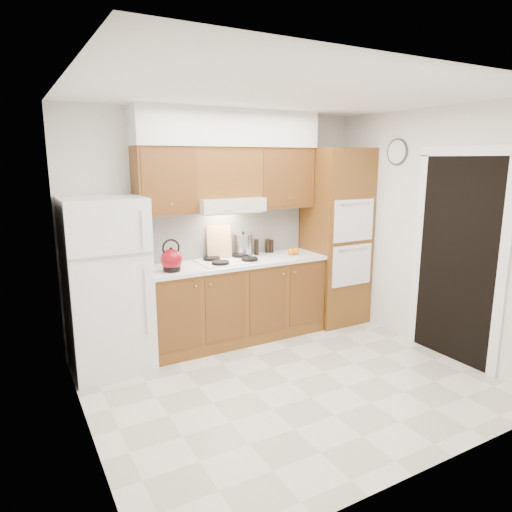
% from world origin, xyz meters
% --- Properties ---
extents(floor, '(3.60, 3.60, 0.00)m').
position_xyz_m(floor, '(0.00, 0.00, 0.00)').
color(floor, beige).
rests_on(floor, ground).
extents(ceiling, '(3.60, 3.60, 0.00)m').
position_xyz_m(ceiling, '(0.00, 0.00, 2.60)').
color(ceiling, white).
rests_on(ceiling, wall_back).
extents(wall_back, '(3.60, 0.02, 2.60)m').
position_xyz_m(wall_back, '(0.00, 1.50, 1.30)').
color(wall_back, silver).
rests_on(wall_back, floor).
extents(wall_left, '(0.02, 3.00, 2.60)m').
position_xyz_m(wall_left, '(-1.80, 0.00, 1.30)').
color(wall_left, silver).
rests_on(wall_left, floor).
extents(wall_right, '(0.02, 3.00, 2.60)m').
position_xyz_m(wall_right, '(1.80, 0.00, 1.30)').
color(wall_right, silver).
rests_on(wall_right, floor).
extents(fridge, '(0.75, 0.72, 1.72)m').
position_xyz_m(fridge, '(-1.41, 1.14, 0.86)').
color(fridge, white).
rests_on(fridge, floor).
extents(base_cabinets, '(2.11, 0.60, 0.90)m').
position_xyz_m(base_cabinets, '(0.02, 1.20, 0.45)').
color(base_cabinets, brown).
rests_on(base_cabinets, floor).
extents(countertop, '(2.13, 0.62, 0.04)m').
position_xyz_m(countertop, '(0.03, 1.19, 0.92)').
color(countertop, white).
rests_on(countertop, base_cabinets).
extents(backsplash, '(2.11, 0.03, 0.56)m').
position_xyz_m(backsplash, '(0.02, 1.49, 1.22)').
color(backsplash, white).
rests_on(backsplash, countertop).
extents(oven_cabinet, '(0.70, 0.65, 2.20)m').
position_xyz_m(oven_cabinet, '(1.44, 1.18, 1.10)').
color(oven_cabinet, brown).
rests_on(oven_cabinet, floor).
extents(upper_cab_left, '(0.63, 0.33, 0.70)m').
position_xyz_m(upper_cab_left, '(-0.71, 1.33, 1.85)').
color(upper_cab_left, brown).
rests_on(upper_cab_left, wall_back).
extents(upper_cab_right, '(0.73, 0.33, 0.70)m').
position_xyz_m(upper_cab_right, '(0.72, 1.33, 1.85)').
color(upper_cab_right, brown).
rests_on(upper_cab_right, wall_back).
extents(range_hood, '(0.75, 0.45, 0.15)m').
position_xyz_m(range_hood, '(-0.02, 1.27, 1.57)').
color(range_hood, silver).
rests_on(range_hood, wall_back).
extents(upper_cab_over_hood, '(0.75, 0.33, 0.55)m').
position_xyz_m(upper_cab_over_hood, '(-0.02, 1.33, 1.92)').
color(upper_cab_over_hood, brown).
rests_on(upper_cab_over_hood, range_hood).
extents(soffit, '(2.13, 0.36, 0.40)m').
position_xyz_m(soffit, '(0.03, 1.32, 2.40)').
color(soffit, silver).
rests_on(soffit, wall_back).
extents(cooktop, '(0.74, 0.50, 0.01)m').
position_xyz_m(cooktop, '(-0.02, 1.21, 0.95)').
color(cooktop, white).
rests_on(cooktop, countertop).
extents(doorway, '(0.02, 0.90, 2.10)m').
position_xyz_m(doorway, '(1.79, -0.35, 1.05)').
color(doorway, black).
rests_on(doorway, floor).
extents(wall_clock, '(0.02, 0.30, 0.30)m').
position_xyz_m(wall_clock, '(1.79, 0.55, 2.15)').
color(wall_clock, '#3F3833').
rests_on(wall_clock, wall_right).
extents(kettle, '(0.22, 0.22, 0.22)m').
position_xyz_m(kettle, '(-0.76, 1.08, 1.06)').
color(kettle, maroon).
rests_on(kettle, countertop).
extents(cutting_board, '(0.30, 0.16, 0.37)m').
position_xyz_m(cutting_board, '(-0.08, 1.40, 1.14)').
color(cutting_board, tan).
rests_on(cutting_board, countertop).
extents(stock_pot, '(0.29, 0.29, 0.23)m').
position_xyz_m(stock_pot, '(0.23, 1.39, 1.08)').
color(stock_pot, '#AFB0B4').
rests_on(stock_pot, cooktop).
extents(condiment_a, '(0.06, 0.06, 0.19)m').
position_xyz_m(condiment_a, '(0.39, 1.36, 1.04)').
color(condiment_a, black).
rests_on(condiment_a, countertop).
extents(condiment_b, '(0.07, 0.07, 0.16)m').
position_xyz_m(condiment_b, '(0.63, 1.40, 1.02)').
color(condiment_b, black).
rests_on(condiment_b, countertop).
extents(condiment_c, '(0.07, 0.07, 0.17)m').
position_xyz_m(condiment_c, '(0.59, 1.41, 1.02)').
color(condiment_c, black).
rests_on(condiment_c, countertop).
extents(orange_near, '(0.10, 0.10, 0.09)m').
position_xyz_m(orange_near, '(0.81, 1.14, 0.98)').
color(orange_near, orange).
rests_on(orange_near, countertop).
extents(orange_far, '(0.10, 0.10, 0.08)m').
position_xyz_m(orange_far, '(0.75, 1.14, 0.98)').
color(orange_far, orange).
rests_on(orange_far, countertop).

